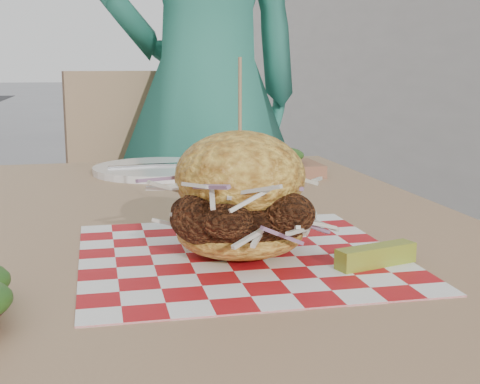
% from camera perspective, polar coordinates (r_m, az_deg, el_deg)
% --- Properties ---
extents(diner, '(0.74, 0.58, 1.78)m').
position_cam_1_polar(diner, '(1.90, -2.86, 8.43)').
color(diner, '#2A7B67').
rests_on(diner, ground).
extents(patio_table, '(0.80, 1.20, 0.75)m').
position_cam_1_polar(patio_table, '(0.98, -4.34, -6.69)').
color(patio_table, tan).
rests_on(patio_table, ground).
extents(patio_chair, '(0.49, 0.50, 0.95)m').
position_cam_1_polar(patio_chair, '(1.90, -8.72, -1.92)').
color(patio_chair, tan).
rests_on(patio_chair, ground).
extents(paper_liner, '(0.36, 0.36, 0.00)m').
position_cam_1_polar(paper_liner, '(0.77, 0.00, -5.43)').
color(paper_liner, red).
rests_on(paper_liner, patio_table).
extents(sandwich, '(0.20, 0.20, 0.22)m').
position_cam_1_polar(sandwich, '(0.75, 0.00, -0.85)').
color(sandwich, gold).
rests_on(sandwich, paper_liner).
extents(pickle_spear, '(0.10, 0.05, 0.02)m').
position_cam_1_polar(pickle_spear, '(0.74, 11.52, -5.34)').
color(pickle_spear, olive).
rests_on(pickle_spear, paper_liner).
extents(place_setting, '(0.27, 0.27, 0.02)m').
position_cam_1_polar(place_setting, '(1.37, -6.85, 1.94)').
color(place_setting, white).
rests_on(place_setting, patio_table).
extents(kraft_tray, '(0.15, 0.12, 0.06)m').
position_cam_1_polar(kraft_tray, '(1.33, 3.55, 2.41)').
color(kraft_tray, '#915C42').
rests_on(kraft_tray, patio_table).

